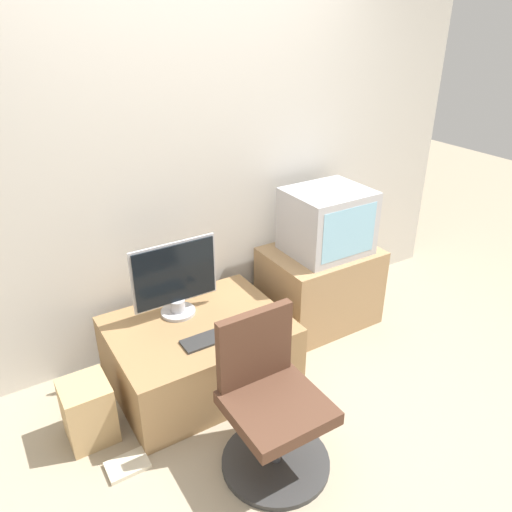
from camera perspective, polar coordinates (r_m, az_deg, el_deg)
name	(u,v)px	position (r m, az deg, el deg)	size (l,w,h in m)	color
ground_plane	(311,447)	(2.90, 6.28, -20.86)	(12.00, 12.00, 0.00)	tan
wall_back	(192,154)	(3.20, -7.34, 11.45)	(4.40, 0.05, 2.60)	beige
desk	(200,352)	(3.16, -6.46, -10.84)	(1.04, 0.80, 0.42)	#937047
side_stand	(319,286)	(3.70, 7.23, -3.38)	(0.77, 0.58, 0.58)	#A37F56
main_monitor	(175,279)	(3.03, -9.20, -2.67)	(0.54, 0.21, 0.48)	#B2B2B7
keyboard	(207,339)	(2.89, -5.59, -9.45)	(0.30, 0.13, 0.01)	#2D2D2D
mouse	(241,328)	(2.96, -1.74, -8.21)	(0.06, 0.04, 0.03)	black
crt_tv	(327,221)	(3.47, 8.14, 3.94)	(0.54, 0.47, 0.45)	#B7B7BC
office_chair	(271,409)	(2.60, 1.73, -17.07)	(0.56, 0.56, 0.82)	#333333
cardboard_box_lower	(88,411)	(2.96, -18.64, -16.44)	(0.25, 0.26, 0.35)	tan
book	(127,465)	(2.87, -14.48, -22.14)	(0.21, 0.15, 0.02)	beige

